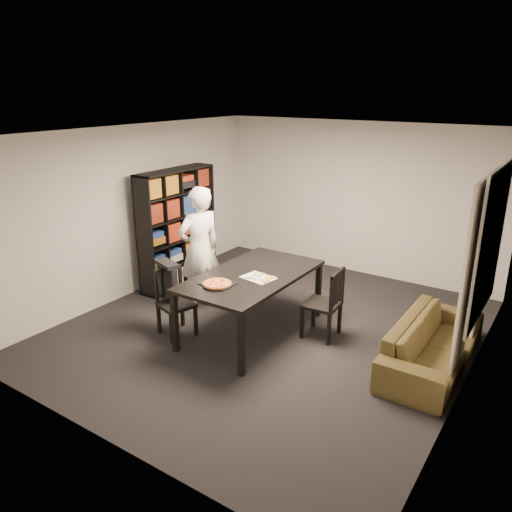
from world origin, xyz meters
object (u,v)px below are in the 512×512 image
Objects in this scene: bookshelf at (177,228)px; pepperoni_pizza at (217,284)px; chair_left at (173,297)px; person at (200,249)px; sofa at (433,344)px; dining_table at (252,279)px; baking_tray at (218,283)px; chair_right at (329,299)px.

bookshelf is 5.43× the size of pepperoni_pizza.
bookshelf reaches higher than chair_left.
person is 0.94× the size of sofa.
dining_table is 4.99× the size of baking_tray.
chair_left is at bearing -174.82° from baking_tray.
baking_tray is 0.21× the size of sofa.
bookshelf is 4.75× the size of baking_tray.
chair_left reaches higher than sofa.
chair_left is at bearing -179.36° from pepperoni_pizza.
baking_tray is 2.64m from sofa.
person is at bearing 140.03° from pepperoni_pizza.
bookshelf is 1.83m from chair_left.
chair_right is at bearing 41.34° from baking_tray.
bookshelf is at bearing -101.22° from chair_right.
dining_table is 0.53m from baking_tray.
bookshelf is 2.26m from baking_tray.
chair_right is at bearing -41.78° from chair_left.
pepperoni_pizza is (1.88, -1.36, -0.09)m from bookshelf.
pepperoni_pizza is (-1.03, -0.99, 0.32)m from chair_right.
person reaches higher than sofa.
bookshelf reaches higher than dining_table.
chair_left reaches higher than baking_tray.
dining_table is at bearing -38.03° from chair_left.
baking_tray is at bearing 117.89° from pepperoni_pizza.
pepperoni_pizza is at bearing 113.84° from sofa.
bookshelf is at bearing 58.52° from chair_left.
dining_table is 2.24× the size of chair_left.
bookshelf reaches higher than sofa.
person is at bearing -31.58° from bookshelf.
baking_tray is (1.85, -1.30, -0.11)m from bookshelf.
bookshelf reaches higher than person.
chair_right is 0.52× the size of person.
chair_right is 2.00m from person.
person is 5.23× the size of pepperoni_pizza.
chair_left is 0.49× the size of person.
bookshelf is at bearing 158.20° from dining_table.
sofa is at bearing 23.84° from pepperoni_pizza.
dining_table is 1.02m from chair_right.
chair_left is 2.03m from chair_right.
person reaches higher than baking_tray.
chair_left is (1.13, -1.37, -0.44)m from bookshelf.
dining_table is 0.58m from pepperoni_pizza.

